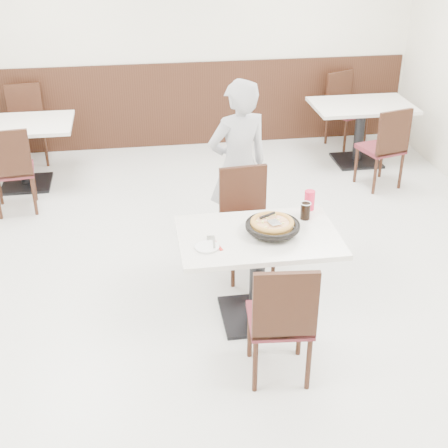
{
  "coord_description": "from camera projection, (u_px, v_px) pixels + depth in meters",
  "views": [
    {
      "loc": [
        -0.67,
        -4.46,
        3.01
      ],
      "look_at": [
        -0.03,
        -0.3,
        0.77
      ],
      "focal_mm": 50.0,
      "sensor_mm": 36.0,
      "label": 1
    }
  ],
  "objects": [
    {
      "name": "bg_chair_right_far",
      "position": [
        348.0,
        111.0,
        8.19
      ],
      "size": [
        0.56,
        0.56,
        0.95
      ],
      "primitive_type": null,
      "rotation": [
        0.0,
        0.0,
        3.57
      ],
      "color": "black",
      "rests_on": "floor"
    },
    {
      "name": "chair_far",
      "position": [
        248.0,
        226.0,
        5.36
      ],
      "size": [
        0.45,
        0.45,
        0.95
      ],
      "primitive_type": null,
      "rotation": [
        0.0,
        0.0,
        3.23
      ],
      "color": "black",
      "rests_on": "floor"
    },
    {
      "name": "cola_glass",
      "position": [
        305.0,
        211.0,
        4.85
      ],
      "size": [
        0.08,
        0.08,
        0.13
      ],
      "primitive_type": "cylinder",
      "rotation": [
        0.0,
        0.0,
        0.11
      ],
      "color": "black",
      "rests_on": "main_table"
    },
    {
      "name": "red_cup",
      "position": [
        309.0,
        200.0,
        4.99
      ],
      "size": [
        0.09,
        0.09,
        0.16
      ],
      "primitive_type": "cylinder",
      "rotation": [
        0.0,
        0.0,
        0.11
      ],
      "color": "red",
      "rests_on": "main_table"
    },
    {
      "name": "wainscot_back",
      "position": [
        183.0,
        105.0,
        8.17
      ],
      "size": [
        5.9,
        0.03,
        1.1
      ],
      "primitive_type": "cube",
      "color": "black",
      "rests_on": "floor"
    },
    {
      "name": "chair_near",
      "position": [
        280.0,
        317.0,
        4.21
      ],
      "size": [
        0.46,
        0.46,
        0.95
      ],
      "primitive_type": null,
      "rotation": [
        0.0,
        0.0,
        -0.09
      ],
      "color": "black",
      "rests_on": "floor"
    },
    {
      "name": "pizza",
      "position": [
        272.0,
        225.0,
        4.67
      ],
      "size": [
        0.35,
        0.35,
        0.02
      ],
      "primitive_type": "cylinder",
      "rotation": [
        0.0,
        0.0,
        0.11
      ],
      "color": "gold",
      "rests_on": "pizza_pan"
    },
    {
      "name": "bg_table_left",
      "position": [
        22.0,
        155.0,
        7.08
      ],
      "size": [
        1.28,
        0.93,
        0.75
      ],
      "primitive_type": null,
      "rotation": [
        0.0,
        0.0,
        -0.11
      ],
      "color": "silver",
      "rests_on": "floor"
    },
    {
      "name": "floor",
      "position": [
        223.0,
        286.0,
        5.39
      ],
      "size": [
        7.0,
        7.0,
        0.0
      ],
      "primitive_type": "plane",
      "color": "#AEADA9",
      "rests_on": "ground"
    },
    {
      "name": "bg_chair_right_near",
      "position": [
        381.0,
        147.0,
        7.03
      ],
      "size": [
        0.52,
        0.52,
        0.95
      ],
      "primitive_type": null,
      "rotation": [
        0.0,
        0.0,
        0.28
      ],
      "color": "black",
      "rests_on": "floor"
    },
    {
      "name": "bg_chair_left_far",
      "position": [
        27.0,
        126.0,
        7.65
      ],
      "size": [
        0.47,
        0.47,
        0.95
      ],
      "primitive_type": null,
      "rotation": [
        0.0,
        0.0,
        3.28
      ],
      "color": "black",
      "rests_on": "floor"
    },
    {
      "name": "bg_chair_left_near",
      "position": [
        12.0,
        168.0,
        6.48
      ],
      "size": [
        0.47,
        0.47,
        0.95
      ],
      "primitive_type": null,
      "rotation": [
        0.0,
        0.0,
        0.12
      ],
      "color": "black",
      "rests_on": "floor"
    },
    {
      "name": "wall_back",
      "position": [
        181.0,
        38.0,
        7.79
      ],
      "size": [
        6.0,
        0.04,
        2.8
      ],
      "primitive_type": "cube",
      "color": "silver",
      "rests_on": "floor"
    },
    {
      "name": "diner_person",
      "position": [
        238.0,
        166.0,
        5.66
      ],
      "size": [
        0.67,
        0.54,
        1.62
      ],
      "primitive_type": "imported",
      "rotation": [
        0.0,
        0.0,
        3.42
      ],
      "color": "#AEAEB4",
      "rests_on": "floor"
    },
    {
      "name": "side_plate",
      "position": [
        207.0,
        247.0,
        4.48
      ],
      "size": [
        0.2,
        0.2,
        0.01
      ],
      "primitive_type": "cylinder",
      "rotation": [
        0.0,
        0.0,
        0.11
      ],
      "color": "silver",
      "rests_on": "napkin"
    },
    {
      "name": "bg_table_right",
      "position": [
        359.0,
        133.0,
        7.71
      ],
      "size": [
        1.27,
        0.91,
        0.75
      ],
      "primitive_type": null,
      "rotation": [
        0.0,
        0.0,
        -0.09
      ],
      "color": "silver",
      "rests_on": "floor"
    },
    {
      "name": "napkin",
      "position": [
        208.0,
        247.0,
        4.49
      ],
      "size": [
        0.17,
        0.17,
        0.0
      ],
      "primitive_type": "cube",
      "rotation": [
        0.0,
        0.0,
        0.25
      ],
      "color": "white",
      "rests_on": "main_table"
    },
    {
      "name": "pizza_server",
      "position": [
        274.0,
        222.0,
        4.63
      ],
      "size": [
        0.1,
        0.12,
        0.0
      ],
      "primitive_type": "cube",
      "rotation": [
        0.0,
        0.0,
        0.28
      ],
      "color": "silver",
      "rests_on": "pizza"
    },
    {
      "name": "fork",
      "position": [
        214.0,
        243.0,
        4.51
      ],
      "size": [
        0.03,
        0.17,
        0.0
      ],
      "primitive_type": "cube",
      "rotation": [
        0.0,
        0.0,
        -0.1
      ],
      "color": "silver",
      "rests_on": "side_plate"
    },
    {
      "name": "trivet",
      "position": [
        270.0,
        232.0,
        4.65
      ],
      "size": [
        0.14,
        0.14,
        0.04
      ],
      "primitive_type": "cylinder",
      "rotation": [
        0.0,
        0.0,
        0.11
      ],
      "color": "black",
      "rests_on": "main_table"
    },
    {
      "name": "pizza_pan",
      "position": [
        273.0,
        229.0,
        4.65
      ],
      "size": [
        0.35,
        0.35,
        0.01
      ],
      "primitive_type": "cylinder",
      "rotation": [
        0.0,
        0.0,
        0.11
      ],
      "color": "black",
      "rests_on": "trivet"
    },
    {
      "name": "main_table",
      "position": [
        257.0,
        277.0,
        4.83
      ],
      "size": [
        1.28,
        0.92,
        0.75
      ],
      "primitive_type": null,
      "rotation": [
        0.0,
        0.0,
        0.11
      ],
      "color": "silver",
      "rests_on": "floor"
    }
  ]
}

